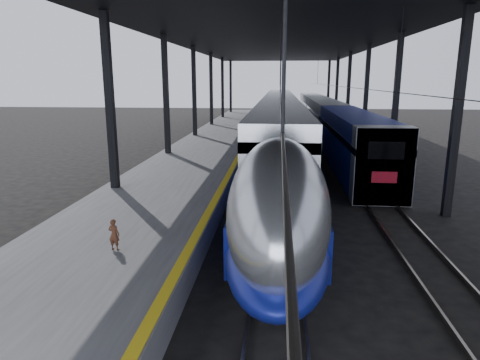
# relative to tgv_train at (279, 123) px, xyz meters

# --- Properties ---
(ground) EXTENTS (160.00, 160.00, 0.00)m
(ground) POSITION_rel_tgv_train_xyz_m (-2.00, -25.61, -2.10)
(ground) COLOR black
(ground) RESTS_ON ground
(platform) EXTENTS (6.00, 80.00, 1.00)m
(platform) POSITION_rel_tgv_train_xyz_m (-5.50, -5.61, -1.60)
(platform) COLOR #4C4C4F
(platform) RESTS_ON ground
(yellow_strip) EXTENTS (0.30, 80.00, 0.01)m
(yellow_strip) POSITION_rel_tgv_train_xyz_m (-2.70, -5.61, -1.09)
(yellow_strip) COLOR gold
(yellow_strip) RESTS_ON platform
(rails) EXTENTS (6.52, 80.00, 0.16)m
(rails) POSITION_rel_tgv_train_xyz_m (2.50, -5.61, -2.02)
(rails) COLOR slate
(rails) RESTS_ON ground
(canopy) EXTENTS (18.00, 75.00, 9.47)m
(canopy) POSITION_rel_tgv_train_xyz_m (-0.10, -5.61, 7.02)
(canopy) COLOR black
(canopy) RESTS_ON ground
(tgv_train) EXTENTS (3.13, 65.20, 4.48)m
(tgv_train) POSITION_rel_tgv_train_xyz_m (0.00, 0.00, 0.00)
(tgv_train) COLOR silver
(tgv_train) RESTS_ON ground
(second_train) EXTENTS (2.82, 56.05, 3.88)m
(second_train) POSITION_rel_tgv_train_xyz_m (5.00, 7.68, -0.13)
(second_train) COLOR navy
(second_train) RESTS_ON ground
(child) EXTENTS (0.39, 0.29, 0.98)m
(child) POSITION_rel_tgv_train_xyz_m (-4.92, -28.16, -0.61)
(child) COLOR #4B2919
(child) RESTS_ON platform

